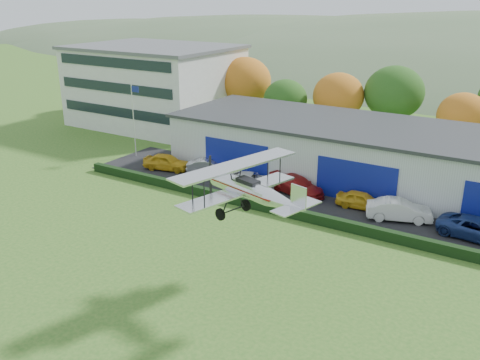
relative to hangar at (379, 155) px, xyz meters
The scene contains 16 objects.
ground 28.55m from the hangar, 100.13° to the right, with size 300.00×300.00×0.00m, color #30641F.
apron 7.72m from the hangar, 105.99° to the right, with size 48.00×9.00×0.05m, color black.
hedge 12.16m from the hangar, 99.64° to the right, with size 46.00×0.60×0.80m, color black.
hangar is the anchor object (origin of this frame).
office_block 33.84m from the hangar, 167.99° to the left, with size 20.60×15.60×10.40m.
flagpole 25.68m from the hangar, 166.49° to the right, with size 1.05×0.10×8.00m.
tree_belt 13.63m from the hangar, 108.16° to the left, with size 75.70×13.22×10.12m.
distant_hills 113.51m from the hangar, 94.79° to the left, with size 430.00×196.00×56.00m.
car_0 20.72m from the hangar, 157.55° to the right, with size 1.90×4.73×1.61m, color gold.
car_1 16.35m from the hangar, 156.35° to the right, with size 1.50×4.29×1.41m, color silver.
car_2 12.24m from the hangar, 140.54° to the right, with size 2.23×4.83×1.34m, color silver.
car_3 8.76m from the hangar, 125.23° to the right, with size 2.21×5.45×1.58m, color maroon.
car_4 7.43m from the hangar, 82.07° to the right, with size 1.67×4.15×1.41m, color gold.
car_5 9.12m from the hangar, 61.21° to the right, with size 1.75×5.01×1.65m, color silver.
car_6 13.07m from the hangar, 39.00° to the right, with size 2.56×5.55×1.54m, color navy.
biplane 22.91m from the hangar, 91.53° to the right, with size 7.72×8.76×3.27m.
Camera 1 is at (18.48, -18.19, 16.92)m, focal length 38.87 mm.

